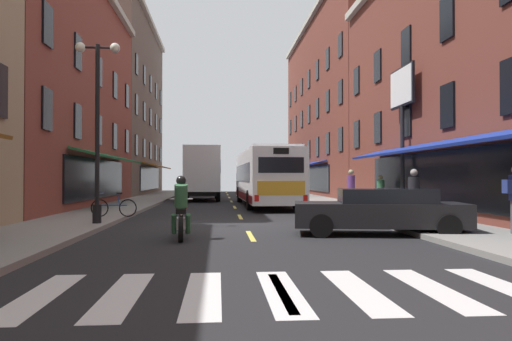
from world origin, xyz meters
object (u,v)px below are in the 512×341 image
object	(u,v)px
box_truck	(202,173)
pedestrian_far	(351,189)
motorcycle_rider	(181,212)
bicycle_near	(114,207)
sedan_near	(380,211)
billboard_sign	(402,104)
pedestrian_mid	(381,191)
street_lamp_twin	(97,123)
transit_bus	(265,177)
sedan_mid	(203,188)
pedestrian_rear	(414,196)

from	to	relation	value
box_truck	pedestrian_far	xyz separation A→B (m)	(7.18, -12.93, -0.82)
motorcycle_rider	bicycle_near	xyz separation A→B (m)	(-2.92, 5.65, -0.21)
box_truck	sedan_near	xyz separation A→B (m)	(5.71, -21.18, -1.24)
billboard_sign	box_truck	distance (m)	17.10
sedan_near	bicycle_near	world-z (taller)	sedan_near
billboard_sign	pedestrian_mid	xyz separation A→B (m)	(-0.19, 2.27, -3.86)
pedestrian_mid	street_lamp_twin	xyz separation A→B (m)	(-11.65, -6.64, 2.41)
sedan_near	street_lamp_twin	bearing A→B (deg)	162.76
motorcycle_rider	pedestrian_mid	world-z (taller)	pedestrian_mid
pedestrian_far	box_truck	bearing A→B (deg)	-156.88
transit_bus	pedestrian_mid	distance (m)	7.11
billboard_sign	street_lamp_twin	xyz separation A→B (m)	(-11.84, -4.38, -1.45)
sedan_mid	pedestrian_far	bearing A→B (deg)	-71.97
pedestrian_far	pedestrian_rear	size ratio (longest dim) A/B	1.06
pedestrian_mid	street_lamp_twin	size ratio (longest dim) A/B	0.27
box_truck	street_lamp_twin	world-z (taller)	street_lamp_twin
motorcycle_rider	pedestrian_rear	xyz separation A→B (m)	(7.09, 1.89, 0.33)
bicycle_near	street_lamp_twin	distance (m)	3.82
sedan_near	pedestrian_mid	bearing A→B (deg)	70.96
motorcycle_rider	pedestrian_far	bearing A→B (deg)	51.32
box_truck	motorcycle_rider	world-z (taller)	box_truck
bicycle_near	pedestrian_rear	size ratio (longest dim) A/B	0.99
box_truck	billboard_sign	bearing A→B (deg)	-57.34
billboard_sign	pedestrian_far	bearing A→B (deg)	146.78
bicycle_near	pedestrian_mid	size ratio (longest dim) A/B	1.08
pedestrian_far	pedestrian_rear	bearing A→B (deg)	-5.13
sedan_mid	pedestrian_mid	distance (m)	23.49
pedestrian_rear	street_lamp_twin	world-z (taller)	street_lamp_twin
motorcycle_rider	bicycle_near	size ratio (longest dim) A/B	1.21
sedan_mid	pedestrian_rear	distance (m)	30.46
billboard_sign	pedestrian_rear	xyz separation A→B (m)	(-1.82, -5.60, -3.78)
transit_bus	box_truck	bearing A→B (deg)	118.50
box_truck	street_lamp_twin	bearing A→B (deg)	-98.42
box_truck	pedestrian_far	world-z (taller)	box_truck
pedestrian_far	bicycle_near	bearing A→B (deg)	-78.62
pedestrian_far	street_lamp_twin	size ratio (longest dim) A/B	0.31
billboard_sign	motorcycle_rider	bearing A→B (deg)	-139.97
billboard_sign	pedestrian_far	size ratio (longest dim) A/B	3.40
motorcycle_rider	pedestrian_mid	distance (m)	13.09
pedestrian_mid	street_lamp_twin	distance (m)	13.63
pedestrian_mid	street_lamp_twin	bearing A→B (deg)	25.96
motorcycle_rider	pedestrian_mid	bearing A→B (deg)	48.18
billboard_sign	box_truck	xyz separation A→B (m)	(-9.09, 14.18, -2.90)
billboard_sign	pedestrian_rear	distance (m)	7.00
sedan_near	sedan_mid	xyz separation A→B (m)	(-5.91, 30.92, 0.02)
motorcycle_rider	transit_bus	bearing A→B (deg)	76.10
pedestrian_far	pedestrian_rear	world-z (taller)	pedestrian_far
bicycle_near	pedestrian_rear	world-z (taller)	pedestrian_rear
sedan_near	pedestrian_mid	size ratio (longest dim) A/B	3.11
sedan_mid	pedestrian_far	size ratio (longest dim) A/B	2.61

